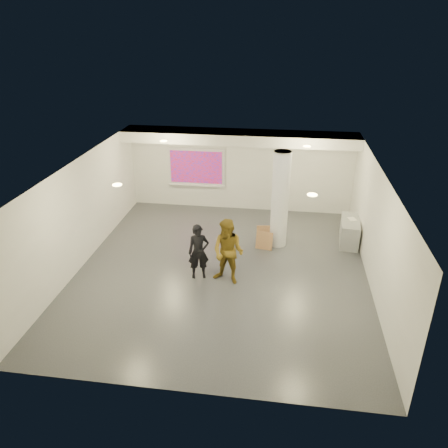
% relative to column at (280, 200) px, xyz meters
% --- Properties ---
extents(floor, '(8.00, 9.00, 0.01)m').
position_rel_column_xyz_m(floor, '(-1.50, -1.80, -1.50)').
color(floor, '#36383D').
rests_on(floor, ground).
extents(ceiling, '(8.00, 9.00, 0.01)m').
position_rel_column_xyz_m(ceiling, '(-1.50, -1.80, 1.50)').
color(ceiling, silver).
rests_on(ceiling, floor).
extents(wall_back, '(8.00, 0.01, 3.00)m').
position_rel_column_xyz_m(wall_back, '(-1.50, 2.70, 0.00)').
color(wall_back, silver).
rests_on(wall_back, floor).
extents(wall_front, '(8.00, 0.01, 3.00)m').
position_rel_column_xyz_m(wall_front, '(-1.50, -6.30, 0.00)').
color(wall_front, silver).
rests_on(wall_front, floor).
extents(wall_left, '(0.01, 9.00, 3.00)m').
position_rel_column_xyz_m(wall_left, '(-5.50, -1.80, 0.00)').
color(wall_left, silver).
rests_on(wall_left, floor).
extents(wall_right, '(0.01, 9.00, 3.00)m').
position_rel_column_xyz_m(wall_right, '(2.50, -1.80, 0.00)').
color(wall_right, silver).
rests_on(wall_right, floor).
extents(soffit_band, '(8.00, 1.10, 0.36)m').
position_rel_column_xyz_m(soffit_band, '(-1.50, 2.15, 1.32)').
color(soffit_band, silver).
rests_on(soffit_band, ceiling).
extents(downlight_nw, '(0.22, 0.22, 0.02)m').
position_rel_column_xyz_m(downlight_nw, '(-3.70, 0.70, 1.48)').
color(downlight_nw, '#FCE084').
rests_on(downlight_nw, ceiling).
extents(downlight_ne, '(0.22, 0.22, 0.02)m').
position_rel_column_xyz_m(downlight_ne, '(0.70, 0.70, 1.48)').
color(downlight_ne, '#FCE084').
rests_on(downlight_ne, ceiling).
extents(downlight_sw, '(0.22, 0.22, 0.02)m').
position_rel_column_xyz_m(downlight_sw, '(-3.70, -3.30, 1.48)').
color(downlight_sw, '#FCE084').
rests_on(downlight_sw, ceiling).
extents(downlight_se, '(0.22, 0.22, 0.02)m').
position_rel_column_xyz_m(downlight_se, '(0.70, -3.30, 1.48)').
color(downlight_se, '#FCE084').
rests_on(downlight_se, ceiling).
extents(column, '(0.52, 0.52, 3.00)m').
position_rel_column_xyz_m(column, '(0.00, 0.00, 0.00)').
color(column, white).
rests_on(column, floor).
extents(projection_screen, '(2.10, 0.13, 1.42)m').
position_rel_column_xyz_m(projection_screen, '(-3.10, 2.65, 0.03)').
color(projection_screen, silver).
rests_on(projection_screen, wall_back).
extents(credenza, '(0.67, 1.37, 0.77)m').
position_rel_column_xyz_m(credenza, '(2.22, 0.44, -1.11)').
color(credenza, gray).
rests_on(credenza, floor).
extents(papers_stack, '(0.28, 0.33, 0.02)m').
position_rel_column_xyz_m(papers_stack, '(2.25, 0.51, -0.72)').
color(papers_stack, white).
rests_on(papers_stack, credenza).
extents(cardboard_back, '(0.53, 0.24, 0.56)m').
position_rel_column_xyz_m(cardboard_back, '(-0.40, -0.37, -1.22)').
color(cardboard_back, '#9F7047').
rests_on(cardboard_back, floor).
extents(cardboard_front, '(0.59, 0.24, 0.63)m').
position_rel_column_xyz_m(cardboard_front, '(-0.38, -0.07, -1.18)').
color(cardboard_front, '#9F7047').
rests_on(cardboard_front, floor).
extents(woman, '(0.65, 0.51, 1.55)m').
position_rel_column_xyz_m(woman, '(-2.07, -2.23, -0.73)').
color(woman, black).
rests_on(woman, floor).
extents(man, '(1.05, 0.92, 1.81)m').
position_rel_column_xyz_m(man, '(-1.25, -2.36, -0.60)').
color(man, brown).
rests_on(man, floor).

